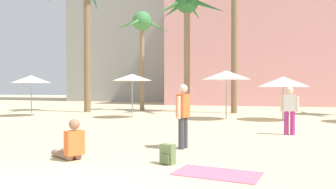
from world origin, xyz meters
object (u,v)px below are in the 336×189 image
Objects in this scene: person_mid_right at (183,113)px; beach_towel at (217,174)px; palm_tree_far_left at (187,14)px; cafe_umbrella_1 at (283,82)px; cafe_umbrella_3 at (31,79)px; backpack at (167,155)px; cafe_umbrella_4 at (226,75)px; person_far_left at (290,109)px; palm_tree_center at (142,29)px; cafe_umbrella_0 at (132,77)px; person_near_right at (71,145)px.

beach_towel is at bearing -49.23° from person_mid_right.
cafe_umbrella_1 is at bearing -40.54° from palm_tree_far_left.
backpack is at bearing -43.01° from cafe_umbrella_3.
cafe_umbrella_4 is 1.52× the size of person_far_left.
palm_tree_far_left is 5.25× the size of beach_towel.
palm_tree_center is at bearing 151.23° from cafe_umbrella_1.
palm_tree_far_left reaches higher than cafe_umbrella_4.
cafe_umbrella_0 is 10.60m from person_near_right.
palm_tree_far_left is 7.27m from cafe_umbrella_0.
person_far_left is at bearing -61.59° from palm_tree_far_left.
palm_tree_center is 14.30m from person_far_left.
palm_tree_far_left reaches higher than cafe_umbrella_0.
beach_towel is at bearing -41.73° from cafe_umbrella_3.
backpack is (5.81, -15.53, -5.48)m from palm_tree_center.
cafe_umbrella_1 is 2.77m from cafe_umbrella_4.
person_far_left reaches higher than backpack.
person_mid_right reaches higher than person_near_right.
palm_tree_center reaches higher than beach_towel.
backpack is 2.21m from person_near_right.
palm_tree_center is 18.40m from beach_towel.
backpack is 2.00m from person_mid_right.
beach_towel is at bearing -62.23° from cafe_umbrella_0.
person_mid_right is (-0.05, 1.86, 0.73)m from backpack.
person_far_left is (1.84, 5.83, 0.88)m from beach_towel.
backpack is (-1.09, 0.55, 0.19)m from beach_towel.
cafe_umbrella_0 is 5.56× the size of backpack.
cafe_umbrella_1 is at bearing 3.69° from cafe_umbrella_3.
person_mid_right is at bearing -106.47° from person_near_right.
palm_tree_far_left reaches higher than beach_towel.
cafe_umbrella_1 is 1.07× the size of cafe_umbrella_3.
cafe_umbrella_4 is 1.58× the size of beach_towel.
cafe_umbrella_4 is (4.94, 0.24, 0.09)m from cafe_umbrella_0.
person_near_right is (2.31, -10.18, -1.83)m from cafe_umbrella_0.
cafe_umbrella_4 reaches higher than beach_towel.
cafe_umbrella_0 is 0.95× the size of cafe_umbrella_1.
palm_tree_center is at bearing 47.26° from person_far_left.
beach_towel is 2.83m from person_mid_right.
palm_tree_far_left reaches higher than person_mid_right.
beach_towel is at bearing -156.65° from person_near_right.
palm_tree_center is 8.79m from cafe_umbrella_4.
backpack is at bearing -73.05° from person_mid_right.
cafe_umbrella_4 reaches higher than cafe_umbrella_1.
cafe_umbrella_0 is 2.47× the size of person_near_right.
person_mid_right is (2.16, 1.93, 0.60)m from person_near_right.
palm_tree_far_left is at bearing 35.20° from person_far_left.
person_mid_right is at bearing -37.15° from cafe_umbrella_3.
cafe_umbrella_1 is at bearing 3.66° from cafe_umbrella_0.
cafe_umbrella_1 is (7.68, 0.49, -0.25)m from cafe_umbrella_0.
beach_towel is (-2.06, -11.16, -1.89)m from cafe_umbrella_1.
cafe_umbrella_0 is at bearing -135.68° from backpack.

